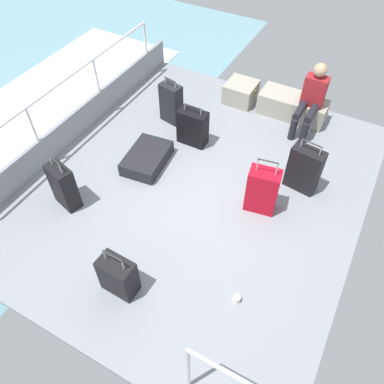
{
  "coord_description": "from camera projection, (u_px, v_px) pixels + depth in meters",
  "views": [
    {
      "loc": [
        1.68,
        -3.26,
        3.99
      ],
      "look_at": [
        0.1,
        -0.35,
        0.25
      ],
      "focal_mm": 35.89,
      "sensor_mm": 36.0,
      "label": 1
    }
  ],
  "objects": [
    {
      "name": "suitcase_4",
      "position": [
        262.0,
        190.0,
        4.9
      ],
      "size": [
        0.43,
        0.3,
        0.86
      ],
      "color": "#B70C1E",
      "rests_on": "ground_plane"
    },
    {
      "name": "ground_plane",
      "position": [
        198.0,
        186.0,
        5.44
      ],
      "size": [
        4.4,
        5.2,
        0.06
      ],
      "primitive_type": "cube",
      "color": "gray"
    },
    {
      "name": "passenger_seated",
      "position": [
        311.0,
        98.0,
        5.86
      ],
      "size": [
        0.34,
        0.66,
        1.07
      ],
      "color": "maroon",
      "rests_on": "ground_plane"
    },
    {
      "name": "paper_cup",
      "position": [
        237.0,
        299.0,
        4.22
      ],
      "size": [
        0.08,
        0.08,
        0.1
      ],
      "primitive_type": "cylinder",
      "color": "white",
      "rests_on": "ground_plane"
    },
    {
      "name": "cargo_crate_0",
      "position": [
        241.0,
        92.0,
        6.63
      ],
      "size": [
        0.53,
        0.5,
        0.35
      ],
      "color": "#9E9989",
      "rests_on": "ground_plane"
    },
    {
      "name": "suitcase_5",
      "position": [
        118.0,
        276.0,
        4.17
      ],
      "size": [
        0.41,
        0.25,
        0.67
      ],
      "color": "black",
      "rests_on": "ground_plane"
    },
    {
      "name": "suitcase_0",
      "position": [
        147.0,
        158.0,
        5.63
      ],
      "size": [
        0.61,
        0.83,
        0.21
      ],
      "color": "black",
      "rests_on": "ground_plane"
    },
    {
      "name": "cargo_crate_1",
      "position": [
        279.0,
        102.0,
        6.43
      ],
      "size": [
        0.65,
        0.48,
        0.36
      ],
      "color": "#9E9989",
      "rests_on": "ground_plane"
    },
    {
      "name": "sea_wake",
      "position": [
        19.0,
        127.0,
        6.81
      ],
      "size": [
        12.0,
        12.0,
        0.01
      ],
      "color": "#6B99A8",
      "rests_on": "ground_plane"
    },
    {
      "name": "gunwale_port",
      "position": [
        74.0,
        126.0,
        5.94
      ],
      "size": [
        0.06,
        5.2,
        0.45
      ],
      "primitive_type": "cube",
      "color": "gray",
      "rests_on": "ground_plane"
    },
    {
      "name": "cargo_crate_2",
      "position": [
        309.0,
        112.0,
        6.24
      ],
      "size": [
        0.57,
        0.41,
        0.37
      ],
      "color": "gray",
      "rests_on": "ground_plane"
    },
    {
      "name": "suitcase_3",
      "position": [
        304.0,
        169.0,
        5.15
      ],
      "size": [
        0.46,
        0.27,
        0.81
      ],
      "color": "black",
      "rests_on": "ground_plane"
    },
    {
      "name": "suitcase_2",
      "position": [
        64.0,
        186.0,
        4.96
      ],
      "size": [
        0.41,
        0.3,
        0.81
      ],
      "color": "black",
      "rests_on": "ground_plane"
    },
    {
      "name": "railing_port",
      "position": [
        66.0,
        95.0,
        5.52
      ],
      "size": [
        0.04,
        4.2,
        1.02
      ],
      "color": "silver",
      "rests_on": "ground_plane"
    },
    {
      "name": "suitcase_1",
      "position": [
        171.0,
        103.0,
        6.15
      ],
      "size": [
        0.38,
        0.27,
        0.77
      ],
      "color": "black",
      "rests_on": "ground_plane"
    },
    {
      "name": "suitcase_6",
      "position": [
        193.0,
        127.0,
        5.82
      ],
      "size": [
        0.45,
        0.24,
        0.68
      ],
      "color": "black",
      "rests_on": "ground_plane"
    }
  ]
}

